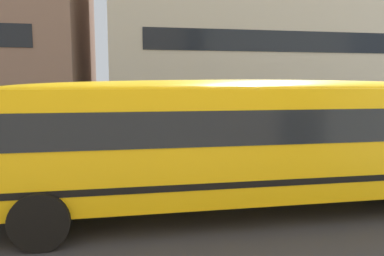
# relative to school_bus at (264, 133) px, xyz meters

# --- Properties ---
(ground_plane) EXTENTS (400.00, 400.00, 0.00)m
(ground_plane) POSITION_rel_school_bus_xyz_m (-3.79, 1.34, -1.75)
(ground_plane) COLOR #38383D
(sidewalk_far) EXTENTS (120.00, 3.00, 0.01)m
(sidewalk_far) POSITION_rel_school_bus_xyz_m (-3.79, 9.30, -1.75)
(sidewalk_far) COLOR gray
(sidewalk_far) RESTS_ON ground_plane
(lane_centreline) EXTENTS (110.00, 0.16, 0.01)m
(lane_centreline) POSITION_rel_school_bus_xyz_m (-3.79, 1.34, -1.75)
(lane_centreline) COLOR silver
(lane_centreline) RESTS_ON ground_plane
(school_bus) EXTENTS (13.20, 3.12, 2.95)m
(school_bus) POSITION_rel_school_bus_xyz_m (0.00, 0.00, 0.00)
(school_bus) COLOR yellow
(school_bus) RESTS_ON ground_plane
(parked_car_silver_by_hydrant) EXTENTS (3.94, 1.95, 1.64)m
(parked_car_silver_by_hydrant) POSITION_rel_school_bus_xyz_m (7.62, 6.69, -0.91)
(parked_car_silver_by_hydrant) COLOR #B7BABF
(parked_car_silver_by_hydrant) RESTS_ON ground_plane
(apartment_block_far_centre) EXTENTS (21.03, 12.87, 13.30)m
(apartment_block_far_centre) POSITION_rel_school_bus_xyz_m (6.60, 17.21, 4.90)
(apartment_block_far_centre) COLOR beige
(apartment_block_far_centre) RESTS_ON ground_plane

